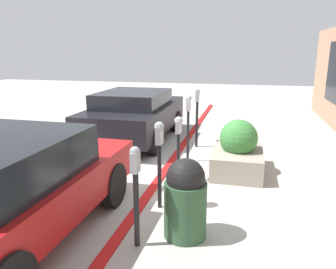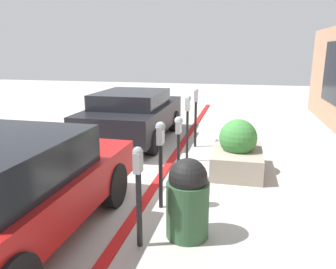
# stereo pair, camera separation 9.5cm
# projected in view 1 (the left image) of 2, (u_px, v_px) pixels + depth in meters

# --- Properties ---
(ground_plane) EXTENTS (40.00, 40.00, 0.00)m
(ground_plane) POSITION_uv_depth(u_px,v_px,m) (164.00, 178.00, 6.72)
(ground_plane) COLOR #ADAAA3
(curb_strip) EXTENTS (19.00, 0.16, 0.04)m
(curb_strip) POSITION_uv_depth(u_px,v_px,m) (160.00, 177.00, 6.73)
(curb_strip) COLOR red
(curb_strip) RESTS_ON ground_plane
(parking_meter_nearest) EXTENTS (0.16, 0.14, 1.38)m
(parking_meter_nearest) POSITION_uv_depth(u_px,v_px,m) (136.00, 183.00, 4.18)
(parking_meter_nearest) COLOR black
(parking_meter_nearest) RESTS_ON ground_plane
(parking_meter_second) EXTENTS (0.19, 0.16, 1.46)m
(parking_meter_second) POSITION_uv_depth(u_px,v_px,m) (159.00, 148.00, 5.22)
(parking_meter_second) COLOR black
(parking_meter_second) RESTS_ON ground_plane
(parking_meter_middle) EXTENTS (0.20, 0.17, 1.32)m
(parking_meter_middle) POSITION_uv_depth(u_px,v_px,m) (178.00, 134.00, 6.36)
(parking_meter_middle) COLOR black
(parking_meter_middle) RESTS_ON ground_plane
(parking_meter_fourth) EXTENTS (0.17, 0.15, 1.58)m
(parking_meter_fourth) POSITION_uv_depth(u_px,v_px,m) (188.00, 114.00, 7.47)
(parking_meter_fourth) COLOR black
(parking_meter_fourth) RESTS_ON ground_plane
(parking_meter_farthest) EXTENTS (0.14, 0.12, 1.58)m
(parking_meter_farthest) POSITION_uv_depth(u_px,v_px,m) (197.00, 110.00, 8.68)
(parking_meter_farthest) COLOR black
(parking_meter_farthest) RESTS_ON ground_plane
(planter_box) EXTENTS (1.58, 1.04, 1.15)m
(planter_box) POSITION_uv_depth(u_px,v_px,m) (238.00, 152.00, 6.98)
(planter_box) COLOR gray
(planter_box) RESTS_ON ground_plane
(parked_car_front) EXTENTS (4.16, 2.07, 1.48)m
(parked_car_front) POSITION_uv_depth(u_px,v_px,m) (6.00, 187.00, 4.32)
(parked_car_front) COLOR maroon
(parked_car_front) RESTS_ON ground_plane
(parked_car_middle) EXTENTS (4.25, 2.07, 1.43)m
(parked_car_middle) POSITION_uv_depth(u_px,v_px,m) (135.00, 114.00, 9.47)
(parked_car_middle) COLOR black
(parked_car_middle) RESTS_ON ground_plane
(trash_bin) EXTENTS (0.59, 0.59, 1.14)m
(trash_bin) POSITION_uv_depth(u_px,v_px,m) (185.00, 199.00, 4.50)
(trash_bin) COLOR #2D5133
(trash_bin) RESTS_ON ground_plane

